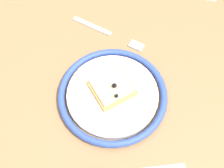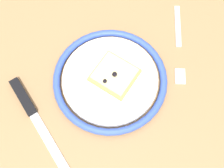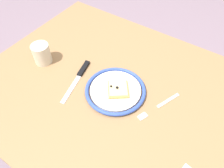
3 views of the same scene
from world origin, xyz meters
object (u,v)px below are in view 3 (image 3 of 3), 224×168
Objects in this scene: plate at (115,90)px; pizza_slice_near at (118,89)px; knife at (80,74)px; dining_table at (105,98)px; cup at (42,54)px; fork at (159,106)px.

pizza_slice_near reaches higher than plate.
dining_table is at bearing -172.12° from knife.
pizza_slice_near is at bearing -168.65° from plate.
dining_table is 0.14m from pizza_slice_near.
knife is 2.62× the size of cup.
fork is (-0.18, -0.03, -0.01)m from plate.
fork is (-0.17, -0.03, -0.02)m from pizza_slice_near.
knife is 0.20m from cup.
dining_table is 8.81× the size of pizza_slice_near.
cup reaches higher than dining_table.
plate is 1.02× the size of knife.
dining_table is 0.12m from plate.
fork is (-0.24, -0.02, 0.10)m from dining_table.
cup reaches higher than plate.
pizza_slice_near is 0.49× the size of knife.
fork is 2.12× the size of cup.
pizza_slice_near reaches higher than fork.
plate is at bearing 169.56° from dining_table.
dining_table is 5.34× the size of fork.
dining_table is 0.34m from cup.
plate is 1.26× the size of fork.
pizza_slice_near is 0.19m from knife.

